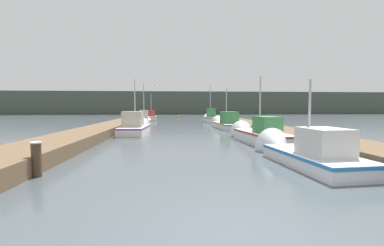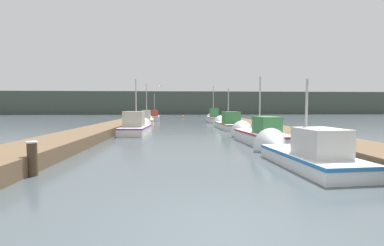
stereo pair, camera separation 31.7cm
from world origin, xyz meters
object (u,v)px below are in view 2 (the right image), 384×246
(fishing_boat_2, at_px, (137,127))
(fishing_boat_4, at_px, (147,120))
(seagull_lead, at_px, (160,86))
(fishing_boat_3, at_px, (227,123))
(channel_buoy, at_px, (183,117))
(fishing_boat_0, at_px, (298,152))
(fishing_boat_6, at_px, (155,117))
(mooring_piling_1, at_px, (32,158))
(fishing_boat_1, at_px, (257,134))
(fishing_boat_5, at_px, (213,118))
(mooring_piling_0, at_px, (217,116))

(fishing_boat_2, height_order, fishing_boat_4, fishing_boat_4)
(seagull_lead, bearing_deg, fishing_boat_3, -174.53)
(channel_buoy, bearing_deg, fishing_boat_3, -80.95)
(seagull_lead, bearing_deg, fishing_boat_0, 123.17)
(fishing_boat_0, height_order, channel_buoy, fishing_boat_0)
(fishing_boat_6, relative_size, mooring_piling_1, 5.11)
(fishing_boat_4, height_order, channel_buoy, fishing_boat_4)
(fishing_boat_2, bearing_deg, fishing_boat_6, 93.34)
(fishing_boat_1, xyz_separation_m, fishing_boat_5, (0.18, 18.49, 0.08))
(fishing_boat_3, relative_size, mooring_piling_0, 4.11)
(fishing_boat_1, bearing_deg, seagull_lead, 116.53)
(mooring_piling_1, height_order, channel_buoy, mooring_piling_1)
(fishing_boat_0, distance_m, mooring_piling_1, 8.27)
(fishing_boat_2, bearing_deg, fishing_boat_5, 63.54)
(mooring_piling_1, relative_size, seagull_lead, 1.72)
(fishing_boat_5, distance_m, channel_buoy, 13.65)
(seagull_lead, bearing_deg, mooring_piling_1, 93.29)
(fishing_boat_5, distance_m, seagull_lead, 11.04)
(channel_buoy, bearing_deg, fishing_boat_2, -98.05)
(fishing_boat_1, relative_size, channel_buoy, 5.61)
(fishing_boat_0, bearing_deg, fishing_boat_6, 100.98)
(fishing_boat_4, bearing_deg, fishing_boat_2, -91.75)
(fishing_boat_1, xyz_separation_m, fishing_boat_4, (-7.57, 14.16, 0.01))
(fishing_boat_1, height_order, fishing_boat_3, fishing_boat_3)
(fishing_boat_4, distance_m, fishing_boat_6, 8.57)
(fishing_boat_3, height_order, fishing_boat_6, fishing_boat_6)
(fishing_boat_2, bearing_deg, channel_buoy, 84.22)
(fishing_boat_3, height_order, mooring_piling_0, fishing_boat_3)
(fishing_boat_0, height_order, fishing_boat_4, fishing_boat_4)
(fishing_boat_6, xyz_separation_m, channel_buoy, (4.09, 8.93, -0.32))
(fishing_boat_0, height_order, fishing_boat_6, fishing_boat_6)
(fishing_boat_1, height_order, fishing_boat_6, fishing_boat_6)
(mooring_piling_1, bearing_deg, fishing_boat_0, 8.77)
(fishing_boat_2, xyz_separation_m, fishing_boat_5, (7.35, 13.42, 0.06))
(fishing_boat_1, xyz_separation_m, fishing_boat_3, (0.17, 9.17, 0.00))
(fishing_boat_1, distance_m, fishing_boat_5, 18.49)
(fishing_boat_3, height_order, fishing_boat_4, fishing_boat_4)
(fishing_boat_2, distance_m, fishing_boat_4, 9.09)
(fishing_boat_0, xyz_separation_m, fishing_boat_6, (-7.38, 27.64, 0.09))
(fishing_boat_4, height_order, mooring_piling_0, fishing_boat_4)
(fishing_boat_1, relative_size, fishing_boat_3, 0.94)
(fishing_boat_6, bearing_deg, fishing_boat_2, -94.57)
(mooring_piling_1, height_order, seagull_lead, seagull_lead)
(mooring_piling_0, relative_size, seagull_lead, 2.54)
(fishing_boat_1, relative_size, fishing_boat_5, 1.03)
(fishing_boat_0, distance_m, fishing_boat_2, 12.22)
(fishing_boat_4, distance_m, fishing_boat_5, 8.88)
(fishing_boat_1, bearing_deg, fishing_boat_2, 140.41)
(fishing_boat_4, relative_size, mooring_piling_1, 5.10)
(fishing_boat_4, distance_m, channel_buoy, 17.99)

